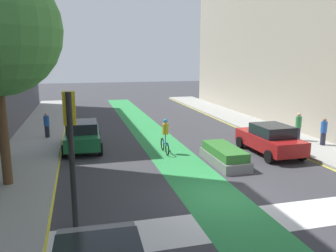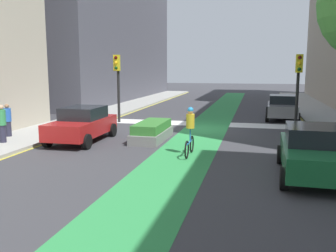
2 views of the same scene
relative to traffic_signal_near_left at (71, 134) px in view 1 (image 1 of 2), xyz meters
name	(u,v)px [view 1 (image 1 of 2)]	position (x,y,z in m)	size (l,w,h in m)	color
ground_plane	(223,196)	(5.18, 0.94, -2.83)	(120.00, 120.00, 0.00)	#38383D
bike_lane_paint	(213,197)	(4.79, 0.94, -2.83)	(2.40, 60.00, 0.01)	#2D8C47
crosswalk_band	(249,221)	(5.18, -1.06, -2.83)	(12.00, 1.80, 0.01)	silver
curb_stripe_left	(49,215)	(-0.82, 0.94, -2.83)	(0.16, 60.00, 0.01)	yellow
traffic_signal_near_left	(71,134)	(0.00, 0.00, 0.00)	(0.35, 0.52, 4.03)	black
car_green_left_far	(82,135)	(0.37, 8.96, -2.03)	(2.11, 4.24, 1.57)	#196033
car_red_right_far	(270,139)	(9.80, 5.48, -2.03)	(2.07, 4.23, 1.57)	#A51919
cyclist_in_lane	(165,135)	(4.56, 7.00, -1.86)	(0.32, 1.73, 1.86)	black
pedestrian_sidewalk_right_a	(298,127)	(12.69, 7.20, -1.85)	(0.34, 0.34, 1.63)	#262638
pedestrian_sidewalk_left_a	(47,125)	(-1.70, 11.83, -1.91)	(0.34, 0.34, 1.53)	#262638
pedestrian_sidewalk_right_b	(324,131)	(13.39, 5.89, -1.92)	(0.34, 0.34, 1.52)	#262638
median_planter	(224,156)	(6.79, 4.47, -2.43)	(1.28, 3.28, 0.85)	slate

